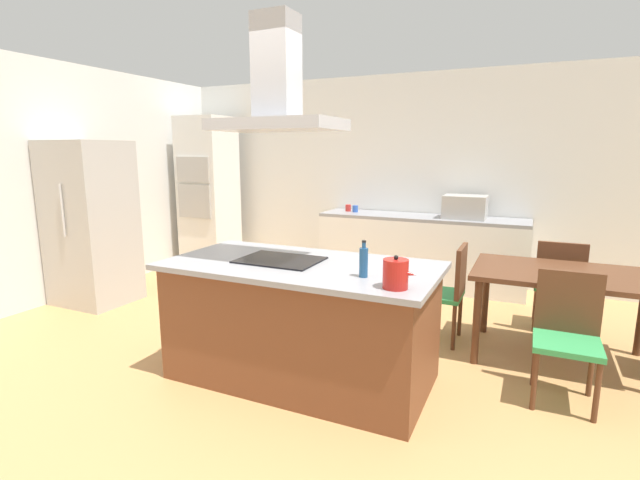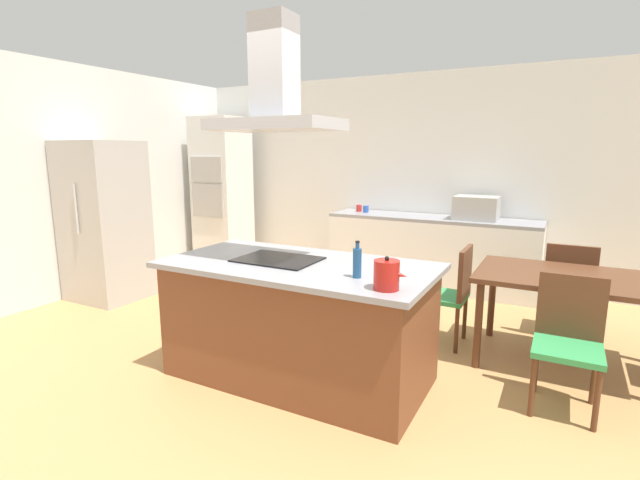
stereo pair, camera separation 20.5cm
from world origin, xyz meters
name	(u,v)px [view 2 (the right image)]	position (x,y,z in m)	size (l,w,h in m)	color
ground	(371,316)	(0.00, 1.50, 0.00)	(16.00, 16.00, 0.00)	tan
wall_back	(423,178)	(0.00, 3.25, 1.35)	(7.20, 0.10, 2.70)	white
wall_left	(101,180)	(-3.45, 1.00, 1.35)	(0.10, 8.80, 2.70)	white
kitchen_island	(298,320)	(0.00, 0.00, 0.45)	(2.00, 1.03, 0.90)	brown
cooktop	(278,259)	(-0.18, 0.00, 0.91)	(0.60, 0.44, 0.01)	black
tea_kettle	(387,275)	(0.80, -0.33, 0.99)	(0.20, 0.15, 0.20)	#B21E19
olive_oil_bottle	(357,262)	(0.55, -0.17, 1.00)	(0.06, 0.06, 0.24)	navy
back_counter	(430,252)	(0.24, 2.88, 0.45)	(2.58, 0.62, 0.90)	white
countertop_microwave	(476,208)	(0.77, 2.88, 1.04)	(0.50, 0.38, 0.28)	#B2AFAA
coffee_mug_red	(359,208)	(-0.77, 2.93, 0.95)	(0.08, 0.08, 0.09)	red
coffee_mug_blue	(366,209)	(-0.65, 2.88, 0.95)	(0.08, 0.08, 0.09)	#2D56B2
wall_oven_stack	(222,192)	(-2.90, 2.65, 1.10)	(0.70, 0.66, 2.20)	white
refrigerator	(104,221)	(-2.98, 0.65, 0.91)	(0.80, 0.73, 1.82)	#B2AFAA
dining_table	(571,286)	(1.80, 1.17, 0.67)	(1.40, 0.90, 0.75)	#59331E
chair_facing_island	(569,334)	(1.80, 0.51, 0.51)	(0.42, 0.42, 0.89)	#33934C
chair_facing_back_wall	(569,284)	(1.80, 1.84, 0.51)	(0.42, 0.42, 0.89)	#33934C
chair_at_left_end	(452,289)	(0.88, 1.17, 0.51)	(0.42, 0.42, 0.89)	#33934C
range_hood	(275,94)	(-0.18, 0.00, 2.10)	(0.90, 0.55, 0.78)	#ADADB2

